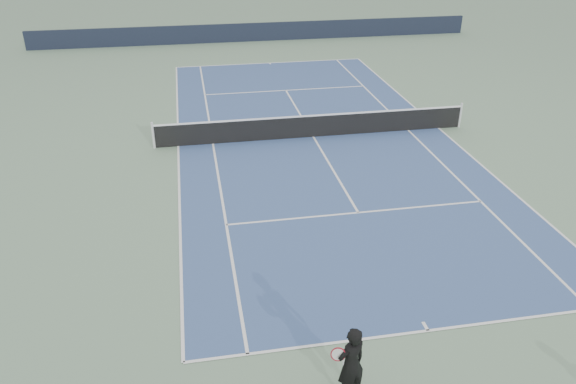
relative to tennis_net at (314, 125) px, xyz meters
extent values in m
plane|color=slate|center=(0.00, 0.00, -0.50)|extent=(80.00, 80.00, 0.00)
cube|color=#375182|center=(0.00, 0.00, -0.50)|extent=(10.97, 23.77, 0.01)
cylinder|color=silver|center=(-6.40, 0.00, 0.03)|extent=(0.10, 0.10, 1.07)
cylinder|color=silver|center=(6.40, 0.00, 0.03)|extent=(0.10, 0.10, 1.07)
cube|color=black|center=(0.00, 0.00, -0.04)|extent=(12.80, 0.03, 0.90)
cube|color=white|center=(0.00, 0.00, 0.43)|extent=(12.80, 0.04, 0.06)
cube|color=black|center=(0.00, 17.88, 0.10)|extent=(30.00, 0.25, 1.20)
imported|color=black|center=(-2.28, -13.36, 0.34)|extent=(0.76, 0.66, 1.70)
torus|color=maroon|center=(-2.56, -13.41, 0.68)|extent=(0.34, 0.18, 0.36)
cylinder|color=white|center=(-2.56, -13.41, 0.68)|extent=(0.29, 0.14, 0.32)
cylinder|color=white|center=(-2.44, -13.38, 0.42)|extent=(0.08, 0.13, 0.27)
camera|label=1|loc=(-4.89, -20.95, 8.20)|focal=35.00mm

